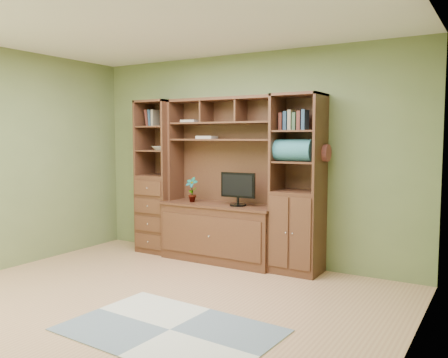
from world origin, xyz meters
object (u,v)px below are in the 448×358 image
Objects in this scene: center_hutch at (220,180)px; monitor at (238,183)px; left_tower at (159,177)px; right_tower at (298,184)px.

monitor is at bearing -7.10° from center_hutch.
left_tower is 1.28m from monitor.
left_tower is (-1.00, 0.04, 0.00)m from center_hutch.
left_tower is at bearing 175.69° from monitor.
left_tower reaches higher than monitor.
center_hutch is 1.00m from left_tower.
monitor is (0.28, -0.03, -0.02)m from center_hutch.
center_hutch is 1.00× the size of left_tower.
right_tower reaches higher than monitor.
left_tower is 1.00× the size of right_tower.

